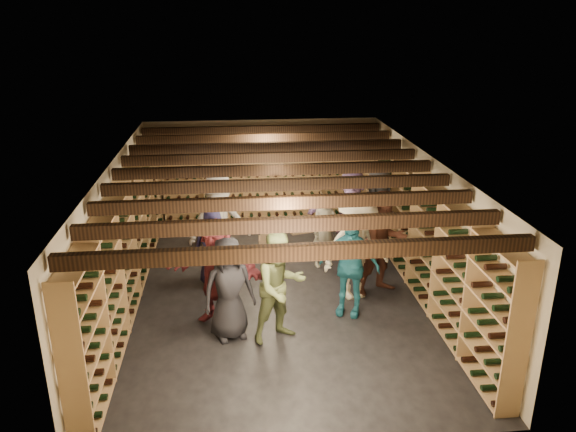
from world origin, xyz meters
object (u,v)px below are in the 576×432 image
(crate_stack_right, at_px, (271,238))
(person_6, at_px, (213,248))
(crate_loose, at_px, (300,228))
(crate_stack_left, at_px, (215,233))
(person_11, at_px, (351,214))
(person_9, at_px, (219,223))
(person_0, at_px, (229,288))
(person_4, at_px, (349,266))
(person_7, at_px, (325,231))
(person_2, at_px, (280,287))
(person_12, at_px, (377,213))
(person_5, at_px, (217,271))
(person_3, at_px, (356,248))
(person_8, at_px, (384,243))

(crate_stack_right, distance_m, person_6, 2.22)
(crate_loose, relative_size, person_6, 0.34)
(crate_stack_left, height_order, person_11, person_11)
(person_9, bearing_deg, person_0, -104.46)
(person_4, relative_size, person_7, 1.16)
(person_2, bearing_deg, person_7, 42.45)
(crate_stack_left, relative_size, person_12, 0.30)
(person_6, height_order, person_12, person_12)
(person_5, bearing_deg, crate_loose, 85.36)
(person_7, bearing_deg, person_5, -154.51)
(crate_loose, bearing_deg, person_0, -110.78)
(person_2, xyz_separation_m, person_11, (1.70, 2.90, 0.06))
(person_2, bearing_deg, person_9, 85.26)
(person_0, bearing_deg, person_5, 91.67)
(person_7, bearing_deg, person_4, -104.82)
(crate_stack_left, distance_m, person_6, 2.05)
(person_4, xyz_separation_m, person_9, (-2.14, 1.98, 0.10))
(person_0, bearing_deg, person_4, -2.53)
(person_3, height_order, person_6, person_3)
(person_5, xyz_separation_m, person_9, (0.01, 1.99, 0.08))
(person_6, distance_m, person_11, 2.93)
(person_4, bearing_deg, crate_loose, 118.86)
(person_5, bearing_deg, person_7, 63.87)
(crate_stack_right, height_order, person_2, person_2)
(person_8, relative_size, person_12, 1.02)
(person_11, height_order, person_12, person_11)
(person_0, xyz_separation_m, person_4, (1.97, 0.52, 0.03))
(crate_stack_left, bearing_deg, person_8, -40.04)
(person_6, xyz_separation_m, person_7, (2.16, 0.66, 0.00))
(crate_stack_left, relative_size, person_8, 0.30)
(person_11, bearing_deg, person_6, -147.01)
(person_4, xyz_separation_m, person_8, (0.76, 0.69, 0.09))
(person_5, distance_m, person_12, 3.93)
(person_9, bearing_deg, person_11, -12.76)
(person_2, height_order, person_3, person_3)
(person_3, xyz_separation_m, person_5, (-2.39, -0.55, -0.07))
(person_7, relative_size, person_8, 0.78)
(person_0, distance_m, person_4, 2.04)
(crate_stack_right, xyz_separation_m, person_12, (2.12, -0.78, 0.76))
(person_0, bearing_deg, person_3, 8.39)
(crate_stack_right, height_order, person_5, person_5)
(person_3, relative_size, person_6, 1.28)
(person_0, xyz_separation_m, person_6, (-0.27, 1.78, -0.08))
(person_5, relative_size, person_12, 0.94)
(person_0, relative_size, person_3, 0.87)
(crate_loose, xyz_separation_m, person_6, (-1.91, -2.53, 0.66))
(person_4, height_order, person_8, person_8)
(crate_stack_left, height_order, person_12, person_12)
(person_8, xyz_separation_m, person_12, (0.29, 1.58, -0.02))
(crate_stack_right, relative_size, person_8, 0.28)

